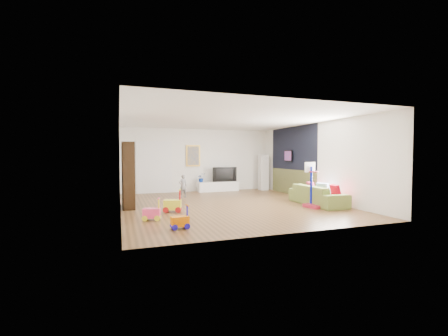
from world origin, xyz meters
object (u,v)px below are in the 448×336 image
object	(u,v)px
bookshelf	(128,175)
basketball_hoop	(315,185)
sofa	(317,195)
media_console	(218,186)

from	to	relation	value
bookshelf	basketball_hoop	distance (m)	5.65
bookshelf	sofa	bearing A→B (deg)	-15.60
media_console	basketball_hoop	distance (m)	5.09
sofa	basketball_hoop	distance (m)	0.69
sofa	basketball_hoop	world-z (taller)	basketball_hoop
media_console	basketball_hoop	bearing A→B (deg)	-74.98
media_console	sofa	size ratio (longest dim) A/B	0.85
media_console	sofa	bearing A→B (deg)	-68.93
media_console	bookshelf	bearing A→B (deg)	-144.86
basketball_hoop	sofa	bearing A→B (deg)	37.05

